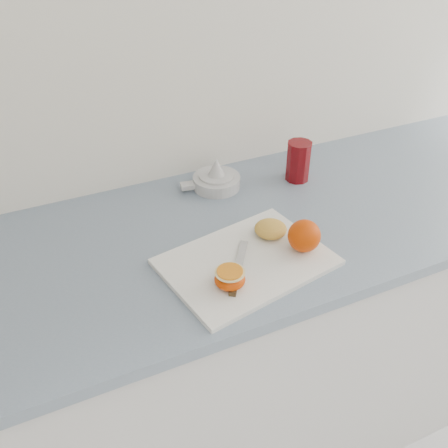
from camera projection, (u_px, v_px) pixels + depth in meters
name	position (u px, v px, depth m)	size (l,w,h in m)	color
counter	(265.00, 335.00, 1.53)	(2.48, 0.64, 0.89)	silver
cutting_board	(246.00, 262.00, 1.11)	(0.36, 0.26, 0.01)	white
whole_orange	(304.00, 236.00, 1.12)	(0.07, 0.07, 0.07)	#CE3D02
half_orange	(230.00, 278.00, 1.03)	(0.07, 0.07, 0.04)	#CE3D02
squeezed_shell	(271.00, 229.00, 1.18)	(0.08, 0.08, 0.03)	gold
paring_knife	(236.00, 277.00, 1.06)	(0.12, 0.16, 0.01)	#402D14
citrus_juicer	(216.00, 179.00, 1.38)	(0.17, 0.13, 0.09)	silver
red_tumbler	(298.00, 163.00, 1.40)	(0.07, 0.07, 0.11)	maroon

